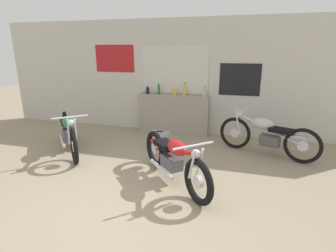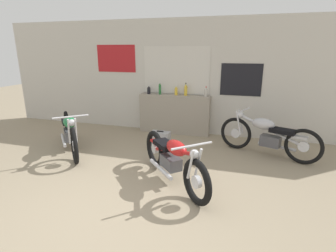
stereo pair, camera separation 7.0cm
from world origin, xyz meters
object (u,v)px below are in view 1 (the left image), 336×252
(bottle_leftmost, at_px, (148,90))
(hard_case_silver, at_px, (160,141))
(bottle_left_center, at_px, (159,89))
(motorcycle_silver, at_px, (267,135))
(motorcycle_red, at_px, (173,158))
(motorcycle_green, at_px, (69,131))
(bottle_center, at_px, (175,91))
(bottle_right_center, at_px, (185,90))
(bottle_rightmost, at_px, (205,92))

(bottle_leftmost, distance_m, hard_case_silver, 1.64)
(bottle_left_center, distance_m, motorcycle_silver, 2.80)
(motorcycle_red, bearing_deg, hard_case_silver, 116.00)
(bottle_leftmost, distance_m, motorcycle_green, 2.21)
(motorcycle_silver, bearing_deg, bottle_left_center, 160.31)
(motorcycle_silver, xyz_separation_m, motorcycle_red, (-1.51, -1.60, -0.02))
(bottle_center, xyz_separation_m, bottle_right_center, (0.24, 0.01, 0.03))
(motorcycle_silver, bearing_deg, hard_case_silver, -172.87)
(motorcycle_silver, bearing_deg, motorcycle_red, -133.43)
(bottle_right_center, relative_size, motorcycle_green, 0.18)
(bottle_leftmost, bearing_deg, hard_case_silver, -59.85)
(bottle_center, distance_m, hard_case_silver, 1.50)
(bottle_rightmost, xyz_separation_m, motorcycle_silver, (1.40, -0.92, -0.66))
(motorcycle_silver, height_order, motorcycle_green, motorcycle_green)
(bottle_right_center, bearing_deg, bottle_rightmost, -2.05)
(bottle_right_center, distance_m, motorcycle_red, 2.67)
(bottle_right_center, xyz_separation_m, motorcycle_green, (-2.06, -1.82, -0.69))
(bottle_right_center, relative_size, hard_case_silver, 0.74)
(bottle_leftmost, xyz_separation_m, bottle_right_center, (0.96, 0.02, 0.04))
(bottle_leftmost, height_order, motorcycle_silver, bottle_leftmost)
(motorcycle_red, relative_size, hard_case_silver, 3.78)
(bottle_rightmost, bearing_deg, motorcycle_green, -144.86)
(bottle_right_center, bearing_deg, bottle_leftmost, -179.06)
(motorcycle_green, bearing_deg, motorcycle_red, -16.41)
(bottle_leftmost, bearing_deg, bottle_center, 0.55)
(bottle_right_center, distance_m, motorcycle_green, 2.83)
(motorcycle_green, bearing_deg, bottle_right_center, 41.45)
(motorcycle_silver, height_order, motorcycle_red, motorcycle_silver)
(bottle_rightmost, distance_m, motorcycle_green, 3.20)
(bottle_center, xyz_separation_m, motorcycle_green, (-1.82, -1.81, -0.66))
(bottle_center, bearing_deg, bottle_rightmost, -0.70)
(motorcycle_green, bearing_deg, bottle_left_center, 51.96)
(bottle_center, height_order, hard_case_silver, bottle_center)
(bottle_left_center, height_order, bottle_rightmost, bottle_left_center)
(bottle_left_center, xyz_separation_m, bottle_right_center, (0.66, 0.03, -0.00))
(motorcycle_green, height_order, motorcycle_red, motorcycle_green)
(bottle_center, distance_m, motorcycle_red, 2.70)
(motorcycle_red, bearing_deg, bottle_left_center, 112.49)
(bottle_leftmost, height_order, bottle_left_center, bottle_left_center)
(bottle_leftmost, height_order, motorcycle_red, bottle_leftmost)
(hard_case_silver, bearing_deg, bottle_leftmost, 120.15)
(bottle_rightmost, bearing_deg, hard_case_silver, -122.63)
(motorcycle_silver, xyz_separation_m, hard_case_silver, (-2.16, -0.27, -0.23))
(bottle_leftmost, relative_size, motorcycle_silver, 0.11)
(bottle_leftmost, relative_size, bottle_center, 0.92)
(bottle_right_center, bearing_deg, bottle_left_center, -177.77)
(bottle_left_center, relative_size, bottle_right_center, 1.03)
(bottle_left_center, xyz_separation_m, motorcycle_silver, (2.56, -0.91, -0.70))
(motorcycle_silver, xyz_separation_m, motorcycle_green, (-3.96, -0.88, 0.01))
(bottle_left_center, xyz_separation_m, motorcycle_red, (1.04, -2.51, -0.72))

